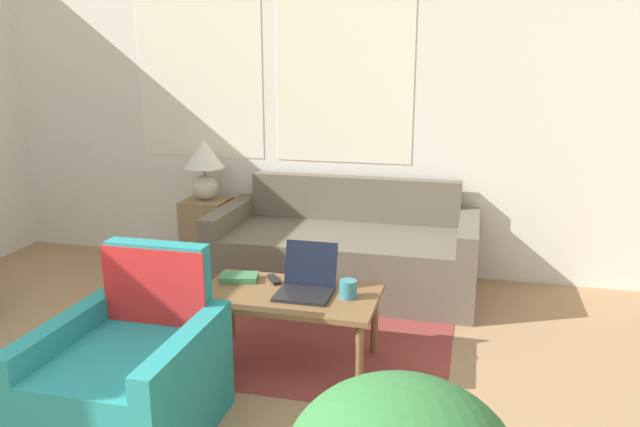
# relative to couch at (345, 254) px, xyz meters

# --- Properties ---
(wall_back) EXTENTS (5.91, 0.06, 2.60)m
(wall_back) POSITION_rel_couch_xyz_m (-0.66, 0.47, 1.04)
(wall_back) COLOR white
(wall_back) RESTS_ON ground_plane
(rug) EXTENTS (1.82, 1.99, 0.01)m
(rug) POSITION_rel_couch_xyz_m (-0.06, -0.67, -0.26)
(rug) COLOR brown
(rug) RESTS_ON ground_plane
(couch) EXTENTS (1.95, 0.90, 0.80)m
(couch) POSITION_rel_couch_xyz_m (0.00, 0.00, 0.00)
(couch) COLOR #665B4C
(couch) RESTS_ON ground_plane
(armchair) EXTENTS (0.73, 0.81, 0.85)m
(armchair) POSITION_rel_couch_xyz_m (-0.57, -2.11, 0.00)
(armchair) COLOR teal
(armchair) RESTS_ON ground_plane
(side_table) EXTENTS (0.36, 0.36, 0.58)m
(side_table) POSITION_rel_couch_xyz_m (-1.22, 0.19, 0.03)
(side_table) COLOR #937551
(side_table) RESTS_ON ground_plane
(table_lamp) EXTENTS (0.33, 0.33, 0.50)m
(table_lamp) POSITION_rel_couch_xyz_m (-1.22, 0.19, 0.62)
(table_lamp) COLOR beige
(table_lamp) RESTS_ON side_table
(coffee_table) EXTENTS (1.01, 0.59, 0.43)m
(coffee_table) POSITION_rel_couch_xyz_m (-0.06, -1.28, 0.12)
(coffee_table) COLOR brown
(coffee_table) RESTS_ON ground_plane
(laptop) EXTENTS (0.31, 0.32, 0.27)m
(laptop) POSITION_rel_couch_xyz_m (0.04, -1.25, 0.23)
(laptop) COLOR black
(laptop) RESTS_ON coffee_table
(cup_navy) EXTENTS (0.10, 0.10, 0.10)m
(cup_navy) POSITION_rel_couch_xyz_m (0.28, -1.27, 0.22)
(cup_navy) COLOR teal
(cup_navy) RESTS_ON coffee_table
(book_red) EXTENTS (0.25, 0.19, 0.04)m
(book_red) POSITION_rel_couch_xyz_m (-0.41, -1.16, 0.19)
(book_red) COLOR #3D7A4C
(book_red) RESTS_ON coffee_table
(tv_remote) EXTENTS (0.12, 0.15, 0.02)m
(tv_remote) POSITION_rel_couch_xyz_m (-0.20, -1.12, 0.18)
(tv_remote) COLOR black
(tv_remote) RESTS_ON coffee_table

